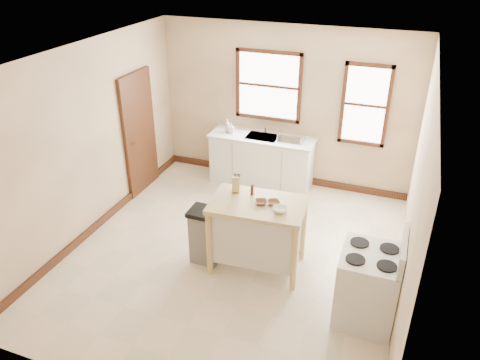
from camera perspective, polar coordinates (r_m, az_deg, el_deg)
name	(u,v)px	position (r m, az deg, el deg)	size (l,w,h in m)	color
floor	(233,254)	(6.78, -0.88, -9.04)	(5.00, 5.00, 0.00)	beige
ceiling	(231,58)	(5.57, -1.09, 14.65)	(5.00, 5.00, 0.00)	white
wall_back	(285,107)	(8.24, 5.46, 8.85)	(4.50, 0.04, 2.80)	beige
wall_left	(87,142)	(7.11, -18.15, 4.37)	(0.04, 5.00, 2.80)	beige
wall_right	(415,197)	(5.71, 20.56, -2.00)	(0.04, 5.00, 2.80)	beige
window_main	(268,86)	(8.20, 3.48, 11.39)	(1.17, 0.06, 1.22)	black
window_side	(365,105)	(7.94, 15.01, 8.80)	(0.77, 0.06, 1.37)	black
door_left	(139,133)	(8.19, -12.15, 5.58)	(0.06, 0.90, 2.10)	black
baseboard_back	(281,176)	(8.75, 5.02, 0.47)	(4.50, 0.04, 0.12)	black
baseboard_left	(102,221)	(7.70, -16.51, -4.82)	(0.04, 5.00, 0.12)	black
sink_counter	(262,160)	(8.41, 2.65, 2.43)	(1.86, 0.62, 0.92)	silver
faucet	(265,127)	(8.34, 3.13, 6.46)	(0.03, 0.03, 0.22)	silver
soap_bottle_a	(228,126)	(8.38, -1.53, 6.64)	(0.09, 0.09, 0.23)	#B2B2B2
soap_bottle_b	(231,128)	(8.33, -1.05, 6.32)	(0.08, 0.08, 0.18)	#B2B2B2
dish_rack	(291,138)	(8.07, 6.25, 5.16)	(0.43, 0.32, 0.11)	silver
kitchen_island	(257,235)	(6.29, 2.12, -6.73)	(1.23, 0.78, 1.00)	tan
knife_block	(236,185)	(6.23, -0.50, -0.58)	(0.10, 0.10, 0.20)	tan
pepper_grinder	(252,190)	(6.17, 1.48, -1.19)	(0.04, 0.04, 0.15)	#3F1F11
bowl_a	(261,202)	(6.00, 2.55, -2.72)	(0.16, 0.16, 0.04)	brown
bowl_b	(273,202)	(6.00, 4.10, -2.75)	(0.16, 0.16, 0.04)	brown
bowl_c	(280,210)	(5.84, 4.89, -3.61)	(0.18, 0.18, 0.06)	white
trash_bin	(206,235)	(6.47, -4.23, -6.76)	(0.41, 0.35, 0.81)	slate
gas_stove	(369,277)	(5.67, 15.45, -11.33)	(0.73, 0.74, 1.17)	silver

